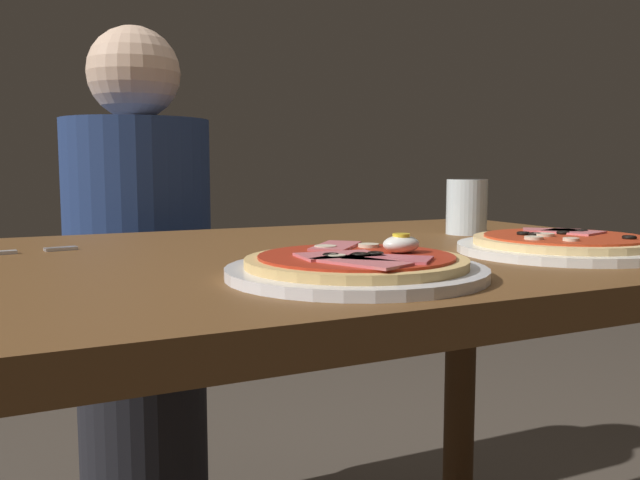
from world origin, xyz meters
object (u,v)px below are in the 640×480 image
at_px(dining_table, 296,334).
at_px(pizza_across_left, 564,245).
at_px(water_glass_near, 467,211).
at_px(diner_person, 141,308).
at_px(fork, 10,252).
at_px(pizza_foreground, 357,266).

xyz_separation_m(dining_table, pizza_across_left, (0.34, -0.17, 0.13)).
distance_m(dining_table, water_glass_near, 0.43).
relative_size(dining_table, diner_person, 1.06).
bearing_deg(dining_table, fork, 155.66).
xyz_separation_m(pizza_foreground, diner_person, (-0.06, 0.87, -0.21)).
xyz_separation_m(dining_table, fork, (-0.36, 0.17, 0.12)).
bearing_deg(pizza_foreground, diner_person, 94.18).
bearing_deg(pizza_foreground, fork, 131.03).
xyz_separation_m(dining_table, pizza_foreground, (-0.03, -0.22, 0.13)).
bearing_deg(water_glass_near, diner_person, 131.03).
bearing_deg(water_glass_near, pizza_across_left, -99.36).
bearing_deg(dining_table, pizza_foreground, -96.64).
height_order(pizza_foreground, diner_person, diner_person).
bearing_deg(pizza_across_left, fork, 154.43).
height_order(water_glass_near, diner_person, diner_person).
bearing_deg(fork, dining_table, -24.34).
relative_size(pizza_foreground, water_glass_near, 2.95).
relative_size(pizza_foreground, fork, 1.84).
height_order(pizza_foreground, pizza_across_left, pizza_foreground).
xyz_separation_m(pizza_across_left, fork, (-0.71, 0.34, -0.01)).
bearing_deg(water_glass_near, pizza_foreground, -141.46).
bearing_deg(fork, water_glass_near, -4.68).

